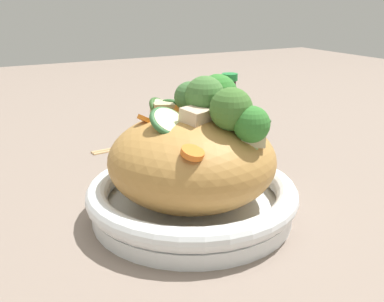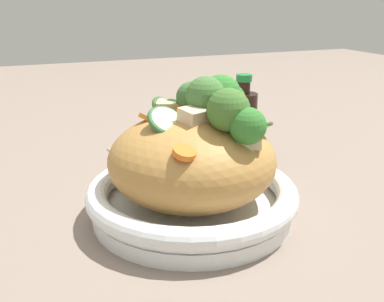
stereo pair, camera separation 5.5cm
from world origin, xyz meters
TOP-DOWN VIEW (x-y plane):
  - ground_plane at (0.00, 0.00)m, footprint 3.00×3.00m
  - serving_bowl at (0.00, 0.00)m, footprint 0.27×0.27m
  - noodle_heap at (-0.00, -0.00)m, footprint 0.21×0.21m
  - broccoli_florets at (-0.04, 0.00)m, footprint 0.11×0.16m
  - carrot_coins at (0.00, 0.01)m, footprint 0.13×0.14m
  - zucchini_slices at (0.00, -0.02)m, footprint 0.17×0.14m
  - chicken_chunks at (-0.01, 0.01)m, footprint 0.10×0.15m
  - soy_sauce_bottle at (-0.16, -0.17)m, footprint 0.05×0.05m
  - chopsticks_pair at (-0.07, -0.30)m, footprint 0.24×0.04m

SIDE VIEW (x-z plane):
  - ground_plane at x=0.00m, z-range 0.00..0.00m
  - chopsticks_pair at x=-0.07m, z-range 0.00..0.01m
  - serving_bowl at x=0.00m, z-range 0.00..0.05m
  - soy_sauce_bottle at x=-0.16m, z-range -0.01..0.14m
  - noodle_heap at x=0.00m, z-range 0.02..0.14m
  - carrot_coins at x=0.00m, z-range 0.11..0.15m
  - zucchini_slices at x=0.00m, z-range 0.11..0.15m
  - chicken_chunks at x=-0.01m, z-range 0.11..0.16m
  - broccoli_florets at x=-0.04m, z-range 0.11..0.19m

